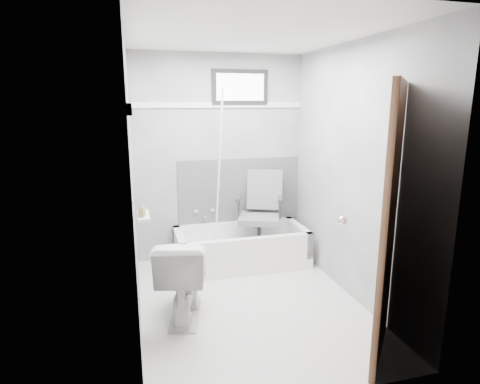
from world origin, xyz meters
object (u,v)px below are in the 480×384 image
object	(u,v)px
office_chair	(259,213)
soap_bottle_a	(142,211)
toilet	(183,277)
soap_bottle_b	(141,207)
bathtub	(241,247)
door	(450,237)

from	to	relation	value
office_chair	soap_bottle_a	xyz separation A→B (m)	(-1.34, -0.96, 0.37)
toilet	soap_bottle_b	size ratio (longest dim) A/B	8.42
soap_bottle_a	toilet	bearing A→B (deg)	-14.42
bathtub	soap_bottle_b	bearing A→B (deg)	-145.33
toilet	door	size ratio (longest dim) A/B	0.38
bathtub	soap_bottle_a	xyz separation A→B (m)	(-1.11, -0.91, 0.76)
door	soap_bottle_a	size ratio (longest dim) A/B	17.69
toilet	soap_bottle_a	world-z (taller)	soap_bottle_a
soap_bottle_a	soap_bottle_b	distance (m)	0.14
toilet	soap_bottle_a	size ratio (longest dim) A/B	6.66
bathtub	soap_bottle_b	distance (m)	1.55
toilet	soap_bottle_b	bearing A→B (deg)	-21.41
bathtub	door	bearing A→B (deg)	-69.91
door	toilet	bearing A→B (deg)	142.70
door	soap_bottle_b	distance (m)	2.40
toilet	soap_bottle_b	xyz separation A→B (m)	(-0.32, 0.22, 0.59)
soap_bottle_b	door	bearing A→B (deg)	-36.89
office_chair	door	xyz separation A→B (m)	(0.58, -2.26, 0.41)
bathtub	office_chair	world-z (taller)	office_chair
door	soap_bottle_b	size ratio (longest dim) A/B	22.38
bathtub	soap_bottle_a	distance (m)	1.62
office_chair	toilet	bearing A→B (deg)	-113.40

